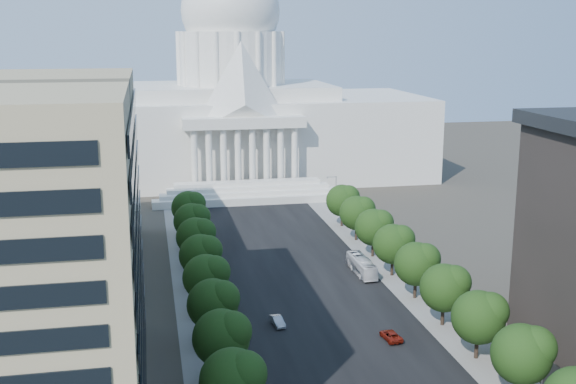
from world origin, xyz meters
TOP-DOWN VIEW (x-y plane):
  - road_asphalt at (0.00, 90.00)m, footprint 30.00×260.00m
  - sidewalk_left at (-19.00, 90.00)m, footprint 8.00×260.00m
  - sidewalk_right at (19.00, 90.00)m, footprint 8.00×260.00m
  - capitol at (0.00, 184.89)m, footprint 120.00×56.00m
  - office_block_left_far at (-48.00, 100.00)m, footprint 38.00×52.00m
  - tree_l_c at (-17.66, 35.81)m, footprint 7.79×7.60m
  - tree_l_d at (-17.66, 47.81)m, footprint 7.79×7.60m
  - tree_l_e at (-17.66, 59.81)m, footprint 7.79×7.60m
  - tree_l_f at (-17.66, 71.81)m, footprint 7.79×7.60m
  - tree_l_g at (-17.66, 83.81)m, footprint 7.79×7.60m
  - tree_l_h at (-17.66, 95.81)m, footprint 7.79×7.60m
  - tree_l_i at (-17.66, 107.81)m, footprint 7.79×7.60m
  - tree_l_j at (-17.66, 119.81)m, footprint 7.79×7.60m
  - tree_r_c at (18.34, 35.81)m, footprint 7.79×7.60m
  - tree_r_d at (18.34, 47.81)m, footprint 7.79×7.60m
  - tree_r_e at (18.34, 59.81)m, footprint 7.79×7.60m
  - tree_r_f at (18.34, 71.81)m, footprint 7.79×7.60m
  - tree_r_g at (18.34, 83.81)m, footprint 7.79×7.60m
  - tree_r_h at (18.34, 95.81)m, footprint 7.79×7.60m
  - tree_r_i at (18.34, 107.81)m, footprint 7.79×7.60m
  - tree_r_j at (18.34, 119.81)m, footprint 7.79×7.60m
  - streetlight_b at (19.90, 35.00)m, footprint 2.61×0.44m
  - streetlight_c at (19.90, 60.00)m, footprint 2.61×0.44m
  - streetlight_d at (19.90, 85.00)m, footprint 2.61×0.44m
  - streetlight_e at (19.90, 110.00)m, footprint 2.61×0.44m
  - streetlight_f at (19.90, 135.00)m, footprint 2.61×0.44m
  - car_silver at (-7.51, 64.74)m, footprint 2.04×4.45m
  - car_red at (8.20, 56.17)m, footprint 2.70×4.97m
  - car_dark_b at (-13.50, 79.30)m, footprint 2.29×5.28m
  - city_bus at (12.60, 85.87)m, footprint 2.94×11.64m

SIDE VIEW (x-z plane):
  - road_asphalt at x=0.00m, z-range -0.01..0.01m
  - sidewalk_left at x=-19.00m, z-range -0.01..0.01m
  - sidewalk_right at x=19.00m, z-range -0.01..0.01m
  - car_red at x=8.20m, z-range 0.00..1.32m
  - car_silver at x=-7.51m, z-range 0.00..1.42m
  - car_dark_b at x=-13.50m, z-range 0.00..1.51m
  - city_bus at x=12.60m, z-range 0.00..3.23m
  - streetlight_b at x=19.90m, z-range 1.32..10.32m
  - streetlight_c at x=19.90m, z-range 1.32..10.32m
  - streetlight_d at x=19.90m, z-range 1.32..10.32m
  - streetlight_e at x=19.90m, z-range 1.32..10.32m
  - streetlight_f at x=19.90m, z-range 1.32..10.32m
  - tree_l_c at x=-17.66m, z-range 1.47..11.44m
  - tree_l_d at x=-17.66m, z-range 1.47..11.44m
  - tree_l_e at x=-17.66m, z-range 1.47..11.44m
  - tree_l_f at x=-17.66m, z-range 1.47..11.44m
  - tree_l_g at x=-17.66m, z-range 1.47..11.44m
  - tree_l_h at x=-17.66m, z-range 1.47..11.44m
  - tree_l_i at x=-17.66m, z-range 1.47..11.44m
  - tree_l_j at x=-17.66m, z-range 1.47..11.44m
  - tree_r_c at x=18.34m, z-range 1.47..11.44m
  - tree_r_d at x=18.34m, z-range 1.47..11.44m
  - tree_r_e at x=18.34m, z-range 1.47..11.44m
  - tree_r_f at x=18.34m, z-range 1.47..11.44m
  - tree_r_g at x=18.34m, z-range 1.47..11.44m
  - tree_r_h at x=18.34m, z-range 1.47..11.44m
  - tree_r_i at x=18.34m, z-range 1.47..11.44m
  - tree_r_j at x=18.34m, z-range 1.47..11.44m
  - office_block_left_far at x=-48.00m, z-range 0.00..30.00m
  - capitol at x=0.00m, z-range -16.49..56.51m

